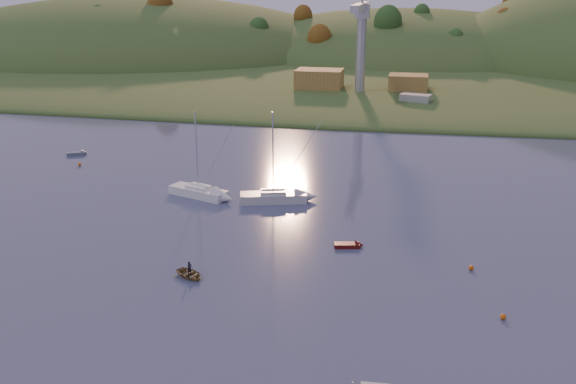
% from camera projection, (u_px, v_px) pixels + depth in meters
% --- Properties ---
extents(far_shore, '(620.00, 220.00, 1.50)m').
position_uv_depth(far_shore, '(381.00, 53.00, 253.15)').
color(far_shore, '#355120').
rests_on(far_shore, ground).
extents(shore_slope, '(640.00, 150.00, 7.00)m').
position_uv_depth(shore_slope, '(367.00, 76.00, 192.68)').
color(shore_slope, '#355120').
rests_on(shore_slope, ground).
extents(hill_left, '(170.00, 140.00, 44.00)m').
position_uv_depth(hill_left, '(136.00, 56.00, 242.23)').
color(hill_left, '#355120').
rests_on(hill_left, ground).
extents(hill_center, '(140.00, 120.00, 36.00)m').
position_uv_depth(hill_center, '(405.00, 60.00, 232.66)').
color(hill_center, '#355120').
rests_on(hill_center, ground).
extents(hillside_trees, '(280.00, 50.00, 32.00)m').
position_uv_depth(hillside_trees, '(372.00, 68.00, 211.29)').
color(hillside_trees, '#284C1B').
rests_on(hillside_trees, ground).
extents(wharf, '(42.00, 16.00, 2.40)m').
position_uv_depth(wharf, '(373.00, 97.00, 151.36)').
color(wharf, slate).
rests_on(wharf, ground).
extents(shed_west, '(11.00, 8.00, 4.80)m').
position_uv_depth(shed_west, '(319.00, 80.00, 153.61)').
color(shed_west, '#A67737').
rests_on(shed_west, wharf).
extents(shed_east, '(9.00, 7.00, 4.00)m').
position_uv_depth(shed_east, '(408.00, 83.00, 150.71)').
color(shed_east, '#A67737').
rests_on(shed_east, wharf).
extents(dock_crane, '(3.20, 28.00, 20.30)m').
position_uv_depth(dock_crane, '(361.00, 28.00, 143.55)').
color(dock_crane, '#B7B7BC').
rests_on(dock_crane, wharf).
extents(sailboat_near, '(8.93, 4.81, 11.87)m').
position_uv_depth(sailboat_near, '(273.00, 196.00, 83.35)').
color(sailboat_near, silver).
rests_on(sailboat_near, ground).
extents(sailboat_far, '(8.67, 5.14, 11.53)m').
position_uv_depth(sailboat_far, '(198.00, 191.00, 85.45)').
color(sailboat_far, white).
rests_on(sailboat_far, ground).
extents(canoe, '(4.05, 3.74, 0.68)m').
position_uv_depth(canoe, '(190.00, 274.00, 62.28)').
color(canoe, olive).
rests_on(canoe, ground).
extents(paddler, '(0.56, 0.61, 1.41)m').
position_uv_depth(paddler, '(190.00, 271.00, 62.17)').
color(paddler, black).
rests_on(paddler, ground).
extents(red_tender, '(3.36, 1.77, 1.09)m').
position_uv_depth(red_tender, '(353.00, 245.00, 69.34)').
color(red_tender, '#510F0B').
rests_on(red_tender, ground).
extents(grey_dinghy, '(3.47, 2.43, 1.22)m').
position_uv_depth(grey_dinghy, '(80.00, 153.00, 105.98)').
color(grey_dinghy, slate).
rests_on(grey_dinghy, ground).
extents(work_vessel, '(16.17, 9.65, 3.92)m').
position_uv_depth(work_vessel, '(415.00, 106.00, 139.91)').
color(work_vessel, '#4F5D68').
rests_on(work_vessel, ground).
extents(buoy_0, '(0.50, 0.50, 0.50)m').
position_uv_depth(buoy_0, '(503.00, 317.00, 54.59)').
color(buoy_0, '#DD5E0B').
rests_on(buoy_0, ground).
extents(buoy_1, '(0.50, 0.50, 0.50)m').
position_uv_depth(buoy_1, '(471.00, 268.00, 63.88)').
color(buoy_1, '#DD5E0B').
rests_on(buoy_1, ground).
extents(buoy_2, '(0.50, 0.50, 0.50)m').
position_uv_depth(buoy_2, '(80.00, 164.00, 99.65)').
color(buoy_2, '#DD5E0B').
rests_on(buoy_2, ground).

